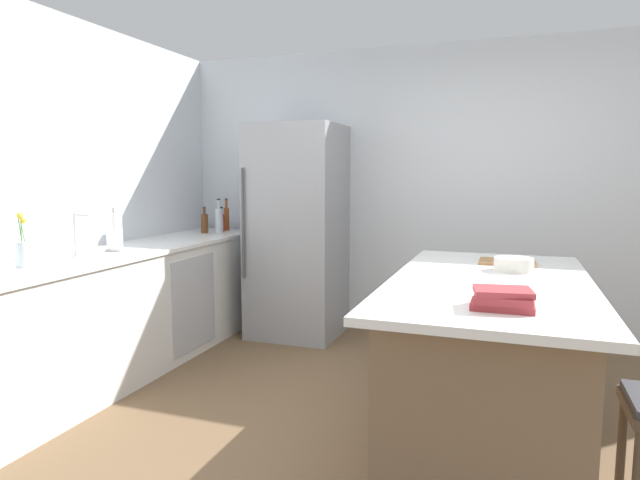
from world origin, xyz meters
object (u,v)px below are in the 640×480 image
(sink_faucet, at_px, (77,234))
(cookbook_stack, at_px, (503,299))
(flower_vase, at_px, (23,250))
(syrup_bottle, at_px, (205,223))
(refrigerator, at_px, (297,231))
(vinegar_bottle, at_px, (227,218))
(mixing_bowl, at_px, (514,264))
(cutting_board, at_px, (507,262))
(paper_towel_roll, at_px, (114,233))
(kitchen_island, at_px, (487,360))
(hot_sauce_bottle, at_px, (222,222))
(soda_bottle, at_px, (219,219))

(sink_faucet, xyz_separation_m, cookbook_stack, (2.73, -0.50, -0.12))
(flower_vase, height_order, syrup_bottle, flower_vase)
(refrigerator, height_order, vinegar_bottle, refrigerator)
(refrigerator, xyz_separation_m, cookbook_stack, (1.81, -2.18, -0.00))
(mixing_bowl, distance_m, cutting_board, 0.27)
(sink_faucet, relative_size, paper_towel_roll, 0.96)
(sink_faucet, bearing_deg, cutting_board, 15.16)
(sink_faucet, bearing_deg, kitchen_island, 3.33)
(cutting_board, bearing_deg, flower_vase, -156.55)
(hot_sauce_bottle, bearing_deg, cookbook_stack, -40.50)
(syrup_bottle, bearing_deg, kitchen_island, -28.12)
(soda_bottle, bearing_deg, syrup_bottle, -134.63)
(flower_vase, relative_size, syrup_bottle, 1.33)
(vinegar_bottle, distance_m, hot_sauce_bottle, 0.10)
(refrigerator, bearing_deg, syrup_bottle, -171.94)
(syrup_bottle, bearing_deg, mixing_bowl, -21.61)
(mixing_bowl, bearing_deg, sink_faucet, -170.34)
(flower_vase, bearing_deg, cutting_board, 23.45)
(soda_bottle, distance_m, mixing_bowl, 2.90)
(vinegar_bottle, xyz_separation_m, hot_sauce_bottle, (-0.00, -0.09, -0.03))
(flower_vase, distance_m, syrup_bottle, 2.00)
(refrigerator, relative_size, paper_towel_roll, 6.11)
(flower_vase, bearing_deg, refrigerator, 66.97)
(vinegar_bottle, distance_m, syrup_bottle, 0.30)
(refrigerator, bearing_deg, vinegar_bottle, 169.02)
(kitchen_island, xyz_separation_m, hot_sauce_bottle, (-2.55, 1.59, 0.55))
(kitchen_island, xyz_separation_m, refrigerator, (-1.74, 1.53, 0.49))
(kitchen_island, height_order, mixing_bowl, mixing_bowl)
(vinegar_bottle, bearing_deg, soda_bottle, -83.31)
(soda_bottle, bearing_deg, vinegar_bottle, 96.69)
(flower_vase, distance_m, mixing_bowl, 2.91)
(paper_towel_roll, xyz_separation_m, soda_bottle, (0.07, 1.35, -0.01))
(soda_bottle, height_order, cutting_board, soda_bottle)
(refrigerator, xyz_separation_m, paper_towel_roll, (-0.87, -1.38, 0.10))
(kitchen_island, relative_size, cookbook_stack, 7.80)
(paper_towel_roll, relative_size, vinegar_bottle, 0.99)
(paper_towel_roll, height_order, cutting_board, paper_towel_roll)
(soda_bottle, xyz_separation_m, cutting_board, (2.61, -0.92, -0.12))
(refrigerator, height_order, paper_towel_roll, refrigerator)
(flower_vase, distance_m, vinegar_bottle, 2.29)
(vinegar_bottle, relative_size, cookbook_stack, 1.22)
(vinegar_bottle, distance_m, cookbook_stack, 3.52)
(kitchen_island, xyz_separation_m, syrup_bottle, (-2.63, 1.41, 0.55))
(syrup_bottle, bearing_deg, sink_faucet, -90.94)
(flower_vase, xyz_separation_m, mixing_bowl, (2.76, 0.91, -0.07))
(hot_sauce_bottle, bearing_deg, mixing_bowl, -25.56)
(cutting_board, bearing_deg, kitchen_island, -97.65)
(flower_vase, height_order, soda_bottle, flower_vase)
(flower_vase, height_order, cutting_board, flower_vase)
(kitchen_island, relative_size, soda_bottle, 6.25)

